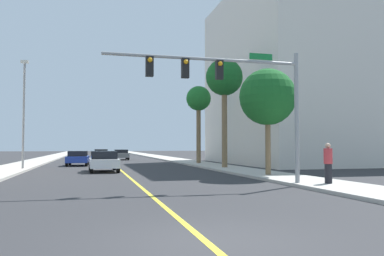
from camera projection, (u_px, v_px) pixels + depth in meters
ground at (110, 161)px, 48.13m from camera, size 192.00×192.00×0.00m
sidewalk_left at (39, 161)px, 46.13m from camera, size 3.18×168.00×0.15m
sidewalk_right at (175, 160)px, 50.14m from camera, size 3.18×168.00×0.15m
lane_marking_center at (110, 161)px, 48.13m from camera, size 0.16×144.00×0.01m
building_right_near at (300, 79)px, 41.73m from camera, size 15.13×20.15×17.92m
traffic_signal_mast at (235, 84)px, 17.32m from camera, size 8.85×0.36×5.93m
street_lamp at (24, 108)px, 29.25m from camera, size 0.56×0.28×8.06m
palm_near at (268, 97)px, 23.08m from camera, size 3.32×3.32×6.20m
palm_mid at (224, 79)px, 31.11m from camera, size 2.92×2.92×8.57m
palm_far at (199, 101)px, 38.98m from camera, size 2.44×2.44×7.60m
car_black at (101, 155)px, 47.68m from camera, size 1.89×3.88×1.42m
car_white at (104, 161)px, 27.72m from camera, size 2.06×4.36×1.46m
car_gray at (121, 154)px, 51.67m from camera, size 2.00×4.54×1.35m
car_blue at (78, 158)px, 36.20m from camera, size 2.04×4.26×1.36m
pedestrian at (328, 163)px, 17.51m from camera, size 0.38×0.38×1.79m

